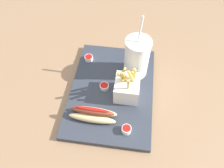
% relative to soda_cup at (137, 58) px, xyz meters
% --- Properties ---
extents(ground_plane, '(2.40, 2.40, 0.02)m').
position_rel_soda_cup_xyz_m(ground_plane, '(-0.10, 0.08, -0.11)').
color(ground_plane, '#8C6B4C').
extents(food_tray, '(0.44, 0.31, 0.02)m').
position_rel_soda_cup_xyz_m(food_tray, '(-0.10, 0.08, -0.09)').
color(food_tray, '#2D333D').
rests_on(food_tray, ground_plane).
extents(soda_cup, '(0.10, 0.10, 0.26)m').
position_rel_soda_cup_xyz_m(soda_cup, '(0.00, 0.00, 0.00)').
color(soda_cup, white).
rests_on(soda_cup, food_tray).
extents(fries_basket, '(0.09, 0.09, 0.15)m').
position_rel_soda_cup_xyz_m(fries_basket, '(-0.11, 0.02, -0.04)').
color(fries_basket, white).
rests_on(fries_basket, food_tray).
extents(hot_dog_1, '(0.06, 0.16, 0.06)m').
position_rel_soda_cup_xyz_m(hot_dog_1, '(-0.22, 0.13, -0.06)').
color(hot_dog_1, '#E5C689').
rests_on(hot_dog_1, food_tray).
extents(ketchup_cup_1, '(0.03, 0.03, 0.02)m').
position_rel_soda_cup_xyz_m(ketchup_cup_1, '(-0.10, 0.11, -0.07)').
color(ketchup_cup_1, white).
rests_on(ketchup_cup_1, food_tray).
extents(ketchup_cup_2, '(0.03, 0.03, 0.02)m').
position_rel_soda_cup_xyz_m(ketchup_cup_2, '(-0.26, 0.01, -0.07)').
color(ketchup_cup_2, white).
rests_on(ketchup_cup_2, food_tray).
extents(ketchup_cup_3, '(0.03, 0.03, 0.02)m').
position_rel_soda_cup_xyz_m(ketchup_cup_3, '(0.04, 0.20, -0.07)').
color(ketchup_cup_3, white).
rests_on(ketchup_cup_3, food_tray).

